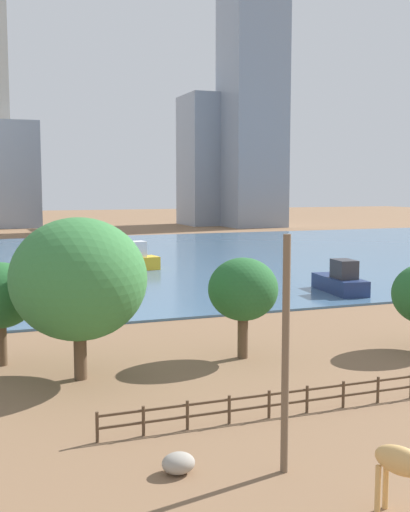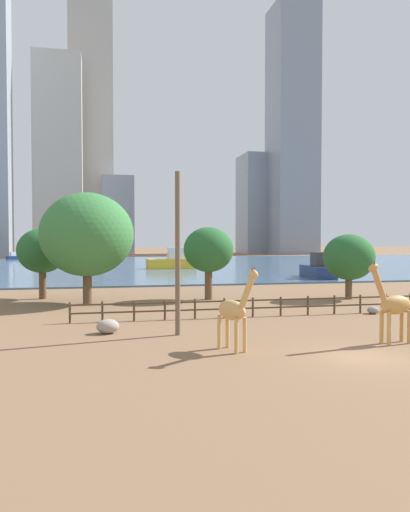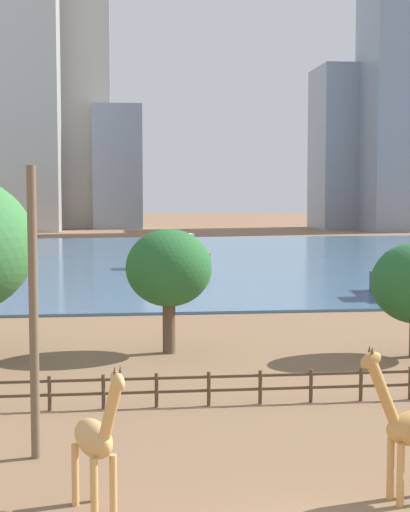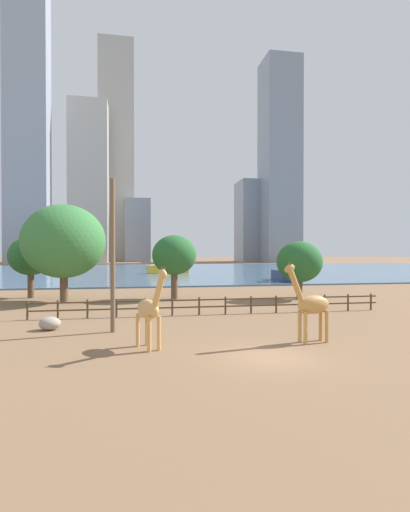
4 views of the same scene
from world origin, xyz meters
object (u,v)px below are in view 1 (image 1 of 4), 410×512
(tree_left_large, at_px, (79,279))
(boat_tug, at_px, (341,281))
(tree_center_broad, at_px, (243,290))
(giraffe_companion, at_px, (405,462))
(boat_sailboat, at_px, (127,261))
(utility_pole, at_px, (285,355))
(boulder_by_pole, at_px, (178,463))
(tree_right_tall, at_px, (0,296))

(tree_left_large, xyz_separation_m, boat_tug, (28.70, 18.90, -4.22))
(tree_center_broad, bearing_deg, giraffe_companion, -99.20)
(tree_left_large, height_order, boat_sailboat, tree_left_large)
(giraffe_companion, height_order, utility_pole, utility_pole)
(utility_pole, xyz_separation_m, boat_sailboat, (8.19, 56.96, -3.01))
(boulder_by_pole, xyz_separation_m, tree_left_large, (-1.33, 13.00, 5.15))
(utility_pole, xyz_separation_m, boulder_by_pole, (-3.71, 1.25, -4.02))
(utility_pole, height_order, boat_sailboat, utility_pole)
(utility_pole, relative_size, tree_right_tall, 1.44)
(utility_pole, bearing_deg, tree_left_large, 109.46)
(utility_pole, bearing_deg, giraffe_companion, -66.47)
(utility_pole, xyz_separation_m, tree_left_large, (-5.04, 14.25, 1.13))
(boat_tug, bearing_deg, tree_center_broad, 141.03)
(utility_pole, height_order, boat_tug, utility_pole)
(boat_tug, bearing_deg, utility_pole, 151.33)
(tree_right_tall, height_order, boat_sailboat, tree_right_tall)
(tree_center_broad, xyz_separation_m, boat_sailboat, (3.11, 41.86, -2.84))
(tree_right_tall, relative_size, boat_sailboat, 0.73)
(boat_sailboat, distance_m, boat_tug, 28.39)
(tree_right_tall, distance_m, boat_tug, 35.78)
(boulder_by_pole, bearing_deg, giraffe_companion, -45.17)
(giraffe_companion, xyz_separation_m, boat_tug, (21.74, 37.57, -0.59))
(boulder_by_pole, relative_size, boat_tug, 0.16)
(giraffe_companion, xyz_separation_m, utility_pole, (-1.92, 4.42, 2.51))
(boat_sailboat, bearing_deg, boat_tug, 117.10)
(tree_center_broad, bearing_deg, boat_tug, 44.18)
(tree_left_large, bearing_deg, utility_pole, -70.54)
(utility_pole, xyz_separation_m, tree_right_tall, (-8.91, 18.64, -0.26))
(boulder_by_pole, relative_size, tree_center_broad, 0.20)
(boulder_by_pole, height_order, tree_left_large, tree_left_large)
(tree_right_tall, relative_size, boat_tug, 0.79)
(tree_left_large, bearing_deg, tree_right_tall, 131.43)
(giraffe_companion, bearing_deg, boat_sailboat, 149.82)
(tree_right_tall, distance_m, boat_sailboat, 42.06)
(utility_pole, relative_size, boat_sailboat, 1.06)
(boulder_by_pole, distance_m, tree_center_broad, 16.85)
(utility_pole, bearing_deg, tree_center_broad, 71.38)
(giraffe_companion, xyz_separation_m, boat_sailboat, (6.27, 61.38, -0.50))
(boat_sailboat, xyz_separation_m, boat_tug, (15.48, -23.81, -0.09))
(tree_center_broad, bearing_deg, boat_sailboat, 85.76)
(utility_pole, height_order, tree_right_tall, utility_pole)
(boulder_by_pole, height_order, boat_tug, boat_tug)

